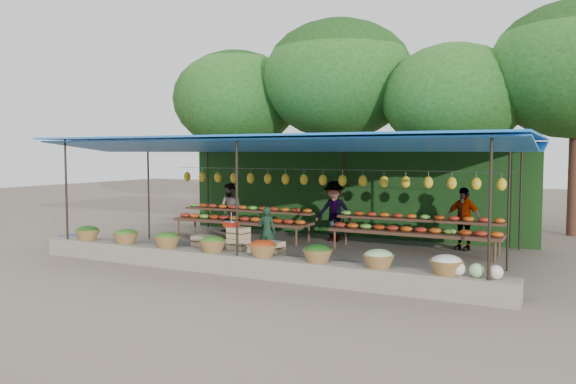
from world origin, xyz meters
The scene contains 16 objects.
ground centered at (0.00, 0.00, 0.00)m, with size 60.00×60.00×0.00m, color #6C5E4F.
stone_curb centered at (0.00, -2.75, 0.20)m, with size 10.60×0.55×0.40m, color slate.
stall_canopy centered at (0.00, 0.06, 2.68)m, with size 10.80×6.60×2.82m.
produce_baskets centered at (-0.10, -2.75, 0.56)m, with size 8.98×0.58×0.34m.
netting_backdrop centered at (0.00, 3.15, 1.25)m, with size 10.60×0.06×2.50m, color #1E4A1A.
tree_row centered at (0.50, 6.09, 4.70)m, with size 16.51×5.50×7.12m.
fruit_table_left centered at (-2.49, 1.35, 0.61)m, with size 4.21×0.95×0.93m.
fruit_table_right centered at (2.51, 1.35, 0.61)m, with size 4.21×0.95×0.93m.
crate_counter centered at (-0.83, -1.58, 0.31)m, with size 2.39×0.39×0.77m.
weighing_scale centered at (-0.99, -1.58, 0.85)m, with size 0.31×0.31×0.33m.
vendor_seated centered at (-0.54, -0.72, 0.59)m, with size 0.43×0.28×1.19m, color #183521.
customer_left centered at (-3.38, 2.08, 0.77)m, with size 0.75×0.58×1.53m, color slate.
customer_mid centered at (0.06, 2.06, 0.84)m, with size 1.09×0.62×1.68m, color slate.
customer_right centered at (3.52, 2.23, 0.80)m, with size 0.94×0.39×1.60m, color slate.
blue_crate_front centered at (-3.74, -2.49, 0.16)m, with size 0.52×0.38×0.31m, color navy.
blue_crate_back centered at (-5.64, -1.99, 0.16)m, with size 0.53×0.38×0.32m, color navy.
Camera 1 is at (5.99, -12.37, 2.47)m, focal length 35.00 mm.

